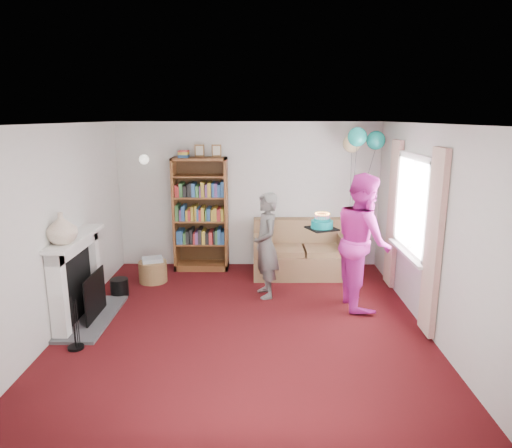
{
  "coord_description": "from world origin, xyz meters",
  "views": [
    {
      "loc": [
        0.2,
        -5.29,
        2.58
      ],
      "look_at": [
        0.15,
        0.6,
        1.19
      ],
      "focal_mm": 32.0,
      "sensor_mm": 36.0,
      "label": 1
    }
  ],
  "objects_px": {
    "sofa": "(303,254)",
    "birthday_cake": "(322,224)",
    "bookcase": "(201,215)",
    "person_striped": "(266,245)",
    "person_magenta": "(363,241)"
  },
  "relations": [
    {
      "from": "sofa",
      "to": "birthday_cake",
      "type": "relative_size",
      "value": 4.67
    },
    {
      "from": "sofa",
      "to": "birthday_cake",
      "type": "xyz_separation_m",
      "value": [
        0.11,
        -1.39,
        0.84
      ]
    },
    {
      "from": "bookcase",
      "to": "person_striped",
      "type": "height_order",
      "value": "bookcase"
    },
    {
      "from": "sofa",
      "to": "person_striped",
      "type": "distance_m",
      "value": 1.29
    },
    {
      "from": "person_striped",
      "to": "sofa",
      "type": "bearing_deg",
      "value": 134.61
    },
    {
      "from": "sofa",
      "to": "person_magenta",
      "type": "distance_m",
      "value": 1.63
    },
    {
      "from": "sofa",
      "to": "person_magenta",
      "type": "relative_size",
      "value": 0.9
    },
    {
      "from": "bookcase",
      "to": "person_striped",
      "type": "distance_m",
      "value": 1.68
    },
    {
      "from": "bookcase",
      "to": "person_striped",
      "type": "xyz_separation_m",
      "value": [
        1.1,
        -1.27,
        -0.17
      ]
    },
    {
      "from": "person_striped",
      "to": "birthday_cake",
      "type": "distance_m",
      "value": 0.92
    },
    {
      "from": "birthday_cake",
      "to": "person_magenta",
      "type": "bearing_deg",
      "value": 3.8
    },
    {
      "from": "bookcase",
      "to": "birthday_cake",
      "type": "bearing_deg",
      "value": -41.36
    },
    {
      "from": "birthday_cake",
      "to": "bookcase",
      "type": "bearing_deg",
      "value": 138.64
    },
    {
      "from": "person_magenta",
      "to": "person_striped",
      "type": "bearing_deg",
      "value": 71.86
    },
    {
      "from": "person_striped",
      "to": "birthday_cake",
      "type": "relative_size",
      "value": 4.32
    }
  ]
}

